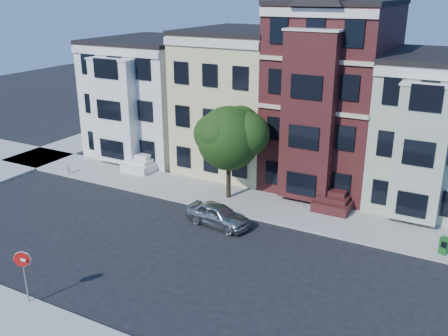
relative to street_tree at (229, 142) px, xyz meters
The scene contains 11 objects.
ground 10.02m from the street_tree, 60.38° to the right, with size 120.00×120.00×0.00m, color black.
far_sidewalk 5.93m from the street_tree, ahead, with size 60.00×4.00×0.15m, color #9E9B93.
house_white 12.28m from the street_tree, 148.23° to the left, with size 8.00×9.00×9.00m, color white.
house_yellow 6.99m from the street_tree, 110.60° to the left, with size 7.00×9.00×10.00m, color beige.
house_brown 8.20m from the street_tree, 54.71° to the left, with size 7.00×9.00×12.00m, color #3F1717.
house_green 12.83m from the street_tree, 30.26° to the left, with size 6.00×9.00×9.00m, color #A8B79D.
street_tree is the anchor object (origin of this frame).
parked_car 5.02m from the street_tree, 70.82° to the right, with size 1.57×3.91×1.33m, color #94969C.
newspaper_box 13.58m from the street_tree, ahead, with size 0.41×0.36×0.90m, color #1A5F20.
fire_hydrant 13.01m from the street_tree, behind, with size 0.21×0.21×0.58m, color beige.
stop_sign 14.69m from the street_tree, 98.58° to the right, with size 0.76×0.11×2.78m, color #B3110F, non-canonical shape.
Camera 1 is at (9.47, -18.40, 12.87)m, focal length 40.00 mm.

